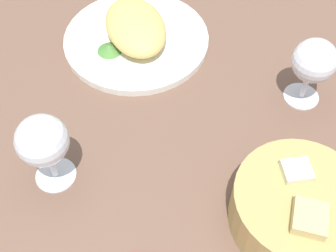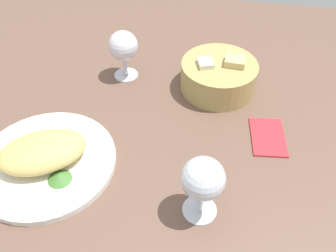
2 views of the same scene
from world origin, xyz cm
name	(u,v)px [view 1 (image 1 of 2)]	position (x,y,z in cm)	size (l,w,h in cm)	color
ground_plane	(161,123)	(0.00, 0.00, -1.00)	(140.00, 140.00, 2.00)	brown
plate	(136,39)	(-17.39, -8.28, 0.70)	(27.30, 27.30, 1.40)	white
omelette	(135,26)	(-17.39, -8.28, 3.84)	(16.60, 10.68, 4.89)	#D7B864
lettuce_garnish	(109,48)	(-12.77, -12.15, 2.09)	(4.55, 4.55, 1.38)	#498037
bread_basket	(297,208)	(13.84, 21.68, 3.68)	(17.94, 17.94, 8.65)	tan
wine_glass_near	(43,143)	(13.43, -13.34, 8.74)	(7.34, 7.34, 12.96)	silver
wine_glass_far	(313,63)	(-9.46, 22.68, 8.22)	(7.16, 7.16, 12.34)	silver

